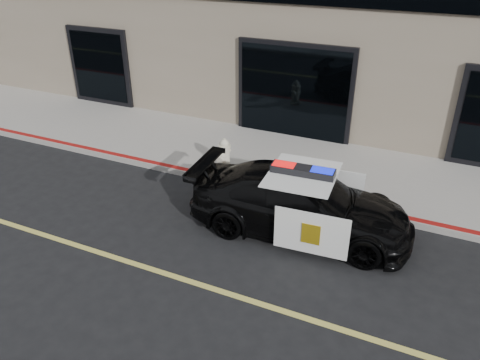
% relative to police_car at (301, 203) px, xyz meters
% --- Properties ---
extents(ground, '(120.00, 120.00, 0.00)m').
position_rel_police_car_xyz_m(ground, '(-0.75, -2.37, -0.67)').
color(ground, black).
rests_on(ground, ground).
extents(sidewalk_n, '(60.00, 3.50, 0.15)m').
position_rel_police_car_xyz_m(sidewalk_n, '(-0.75, 2.88, -0.59)').
color(sidewalk_n, gray).
rests_on(sidewalk_n, ground).
extents(police_car, '(2.47, 4.80, 1.49)m').
position_rel_police_car_xyz_m(police_car, '(0.00, 0.00, 0.00)').
color(police_car, black).
rests_on(police_car, ground).
extents(fire_hydrant, '(0.38, 0.53, 0.84)m').
position_rel_police_car_xyz_m(fire_hydrant, '(-2.56, 1.66, -0.13)').
color(fire_hydrant, beige).
rests_on(fire_hydrant, sidewalk_n).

